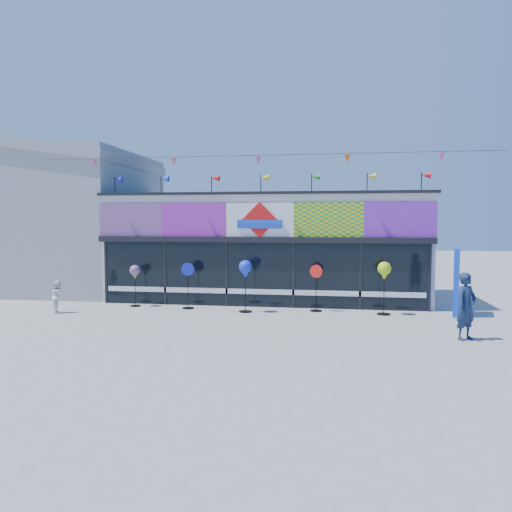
% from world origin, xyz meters
% --- Properties ---
extents(ground, '(80.00, 80.00, 0.00)m').
position_xyz_m(ground, '(0.00, 0.00, 0.00)').
color(ground, gray).
rests_on(ground, ground).
extents(kite_shop, '(16.00, 5.70, 5.31)m').
position_xyz_m(kite_shop, '(0.00, 5.94, 2.05)').
color(kite_shop, silver).
rests_on(kite_shop, ground).
extents(neighbour_building, '(8.18, 7.20, 6.87)m').
position_xyz_m(neighbour_building, '(-10.00, 7.00, 3.20)').
color(neighbour_building, '#949799').
rests_on(neighbour_building, ground).
extents(blue_sign, '(0.43, 1.10, 2.18)m').
position_xyz_m(blue_sign, '(6.54, 2.87, 1.09)').
color(blue_sign, blue).
rests_on(blue_sign, ground).
extents(spinner_0, '(0.38, 0.38, 1.49)m').
position_xyz_m(spinner_0, '(-4.44, 2.86, 1.19)').
color(spinner_0, black).
rests_on(spinner_0, ground).
extents(spinner_1, '(0.45, 0.41, 1.60)m').
position_xyz_m(spinner_1, '(-2.43, 2.69, 0.85)').
color(spinner_1, black).
rests_on(spinner_1, ground).
extents(spinner_2, '(0.44, 0.44, 1.75)m').
position_xyz_m(spinner_2, '(-0.33, 2.34, 1.40)').
color(spinner_2, black).
rests_on(spinner_2, ground).
extents(spinner_3, '(0.43, 0.40, 1.58)m').
position_xyz_m(spinner_3, '(2.01, 2.87, 0.84)').
color(spinner_3, black).
rests_on(spinner_3, ground).
extents(spinner_4, '(0.44, 0.44, 1.74)m').
position_xyz_m(spinner_4, '(4.23, 2.58, 1.39)').
color(spinner_4, black).
rests_on(spinner_4, ground).
extents(adult_man, '(0.75, 0.73, 1.74)m').
position_xyz_m(adult_man, '(5.98, -0.64, 0.87)').
color(adult_man, '#152443').
rests_on(adult_man, ground).
extents(child, '(0.55, 0.60, 1.08)m').
position_xyz_m(child, '(-6.50, 1.28, 0.54)').
color(child, white).
rests_on(child, ground).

